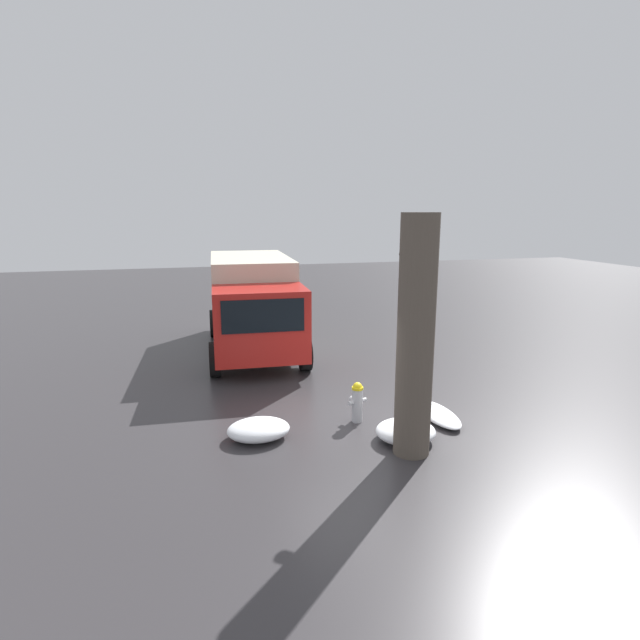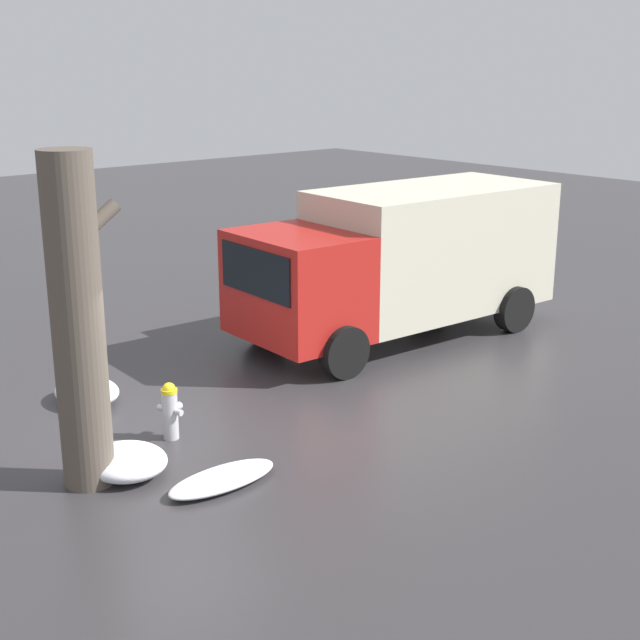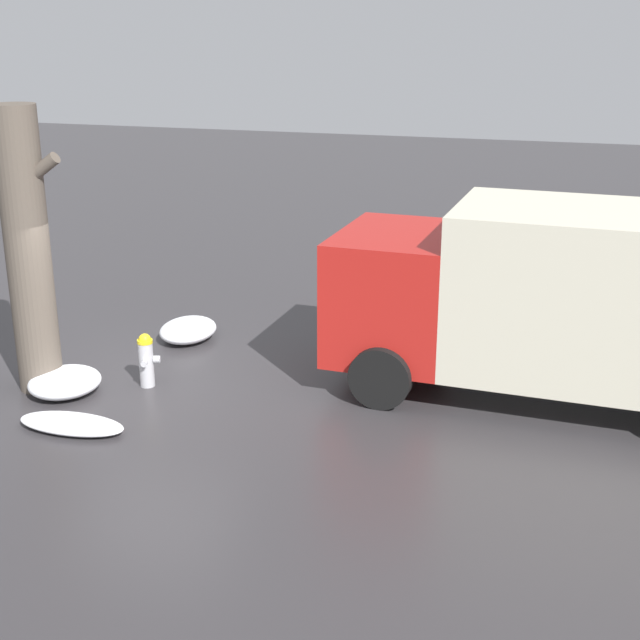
{
  "view_description": "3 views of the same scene",
  "coord_description": "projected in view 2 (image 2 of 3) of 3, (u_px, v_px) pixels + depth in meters",
  "views": [
    {
      "loc": [
        -8.93,
        3.14,
        4.17
      ],
      "look_at": [
        3.41,
        -0.13,
        1.38
      ],
      "focal_mm": 28.0,
      "sensor_mm": 36.0,
      "label": 1
    },
    {
      "loc": [
        -5.97,
        -10.11,
        5.13
      ],
      "look_at": [
        2.8,
        0.03,
        1.19
      ],
      "focal_mm": 50.0,
      "sensor_mm": 36.0,
      "label": 2
    },
    {
      "loc": [
        6.0,
        -11.12,
        5.28
      ],
      "look_at": [
        2.61,
        0.32,
        1.19
      ],
      "focal_mm": 50.0,
      "sensor_mm": 36.0,
      "label": 3
    }
  ],
  "objects": [
    {
      "name": "ground_plane",
      "position": [
        171.0,
        438.0,
        12.53
      ],
      "size": [
        60.0,
        60.0,
        0.0
      ],
      "primitive_type": "plane",
      "color": "#333033"
    },
    {
      "name": "tree_trunk",
      "position": [
        78.0,
        323.0,
        10.65
      ],
      "size": [
        0.97,
        0.63,
        4.15
      ],
      "color": "brown",
      "rests_on": "ground_plane"
    },
    {
      "name": "delivery_truck",
      "position": [
        403.0,
        257.0,
        16.8
      ],
      "size": [
        6.55,
        2.89,
        2.79
      ],
      "rotation": [
        0.0,
        0.0,
        1.52
      ],
      "color": "red",
      "rests_on": "ground_plane"
    },
    {
      "name": "fire_hydrant",
      "position": [
        170.0,
        410.0,
        12.41
      ],
      "size": [
        0.33,
        0.43,
        0.83
      ],
      "rotation": [
        0.0,
        0.0,
        0.3
      ],
      "color": "#B7B7BC",
      "rests_on": "ground_plane"
    },
    {
      "name": "snow_pile_curbside",
      "position": [
        126.0,
        461.0,
        11.4
      ],
      "size": [
        1.03,
        1.12,
        0.35
      ],
      "color": "white",
      "rests_on": "ground_plane"
    },
    {
      "name": "snow_pile_by_hydrant",
      "position": [
        87.0,
        392.0,
        13.8
      ],
      "size": [
        0.92,
        1.17,
        0.35
      ],
      "color": "white",
      "rests_on": "ground_plane"
    },
    {
      "name": "snow_pile_by_tree",
      "position": [
        222.0,
        479.0,
        11.12
      ],
      "size": [
        1.53,
        0.63,
        0.18
      ],
      "color": "white",
      "rests_on": "ground_plane"
    }
  ]
}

